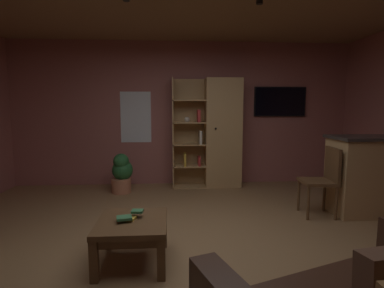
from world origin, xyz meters
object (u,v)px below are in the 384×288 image
object	(u,v)px
coffee_table	(132,229)
wall_mounted_tv	(280,102)
bookshelf_cabinet	(218,134)
dining_chair	(324,177)
table_book_0	(129,218)
potted_floor_plant	(122,173)
table_book_1	(124,218)
table_book_2	(137,211)

from	to	relation	value
coffee_table	wall_mounted_tv	world-z (taller)	wall_mounted_tv
coffee_table	bookshelf_cabinet	bearing A→B (deg)	65.89
bookshelf_cabinet	dining_chair	world-z (taller)	bookshelf_cabinet
table_book_0	dining_chair	bearing A→B (deg)	23.87
potted_floor_plant	wall_mounted_tv	distance (m)	3.19
bookshelf_cabinet	dining_chair	bearing A→B (deg)	-53.99
table_book_0	dining_chair	world-z (taller)	dining_chair
coffee_table	potted_floor_plant	xyz separation A→B (m)	(-0.48, 2.39, 0.01)
dining_chair	table_book_1	bearing A→B (deg)	-155.35
coffee_table	table_book_0	world-z (taller)	table_book_0
coffee_table	table_book_0	size ratio (longest dim) A/B	5.66
bookshelf_cabinet	dining_chair	xyz separation A→B (m)	(1.18, -1.62, -0.44)
dining_chair	potted_floor_plant	world-z (taller)	dining_chair
table_book_2	dining_chair	world-z (taller)	dining_chair
table_book_2	wall_mounted_tv	size ratio (longest dim) A/B	0.11
dining_chair	bookshelf_cabinet	bearing A→B (deg)	126.01
coffee_table	table_book_2	bearing A→B (deg)	60.24
table_book_0	table_book_2	bearing A→B (deg)	33.82
table_book_2	bookshelf_cabinet	bearing A→B (deg)	66.05
table_book_0	potted_floor_plant	size ratio (longest dim) A/B	0.18
coffee_table	table_book_2	xyz separation A→B (m)	(0.04, 0.07, 0.14)
dining_chair	potted_floor_plant	size ratio (longest dim) A/B	1.36
table_book_0	wall_mounted_tv	world-z (taller)	wall_mounted_tv
coffee_table	table_book_1	bearing A→B (deg)	-154.41
wall_mounted_tv	potted_floor_plant	bearing A→B (deg)	-169.61
potted_floor_plant	table_book_1	bearing A→B (deg)	-80.22
table_book_0	table_book_2	xyz separation A→B (m)	(0.07, 0.05, 0.05)
bookshelf_cabinet	table_book_2	xyz separation A→B (m)	(-1.17, -2.64, -0.50)
table_book_0	wall_mounted_tv	xyz separation A→B (m)	(2.45, 2.90, 1.13)
bookshelf_cabinet	potted_floor_plant	distance (m)	1.84
coffee_table	table_book_2	world-z (taller)	table_book_2
dining_chair	coffee_table	bearing A→B (deg)	-155.37
bookshelf_cabinet	wall_mounted_tv	distance (m)	1.36
table_book_0	table_book_1	bearing A→B (deg)	-122.02
table_book_1	wall_mounted_tv	xyz separation A→B (m)	(2.49, 2.96, 1.11)
coffee_table	table_book_1	world-z (taller)	table_book_1
bookshelf_cabinet	potted_floor_plant	xyz separation A→B (m)	(-1.70, -0.32, -0.63)
dining_chair	potted_floor_plant	xyz separation A→B (m)	(-2.87, 1.30, -0.19)
table_book_1	potted_floor_plant	world-z (taller)	potted_floor_plant
coffee_table	table_book_0	xyz separation A→B (m)	(-0.03, 0.02, 0.09)
potted_floor_plant	bookshelf_cabinet	bearing A→B (deg)	10.73
bookshelf_cabinet	potted_floor_plant	size ratio (longest dim) A/B	2.91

